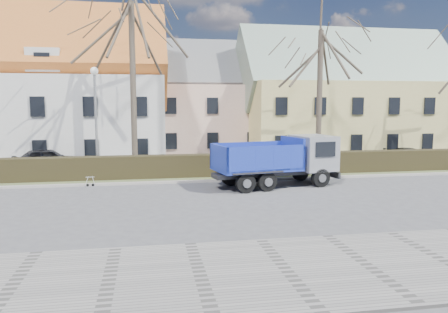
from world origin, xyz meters
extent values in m
plane|color=#4B4B4E|center=(0.00, 0.00, 0.00)|extent=(120.00, 120.00, 0.00)
cube|color=gray|center=(0.00, -8.50, 0.04)|extent=(80.00, 5.00, 0.08)
cube|color=gray|center=(0.00, 4.60, 0.06)|extent=(80.00, 0.30, 0.12)
cube|color=#4B5731|center=(0.00, 6.20, 0.05)|extent=(80.00, 3.00, 0.10)
cube|color=black|center=(0.00, 6.00, 0.65)|extent=(60.00, 0.90, 1.30)
imported|color=black|center=(-7.51, 10.34, 0.74)|extent=(4.63, 2.84, 1.47)
imported|color=black|center=(17.79, 10.06, 0.53)|extent=(3.74, 1.67, 1.07)
camera|label=1|loc=(-1.24, -18.90, 4.36)|focal=35.00mm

